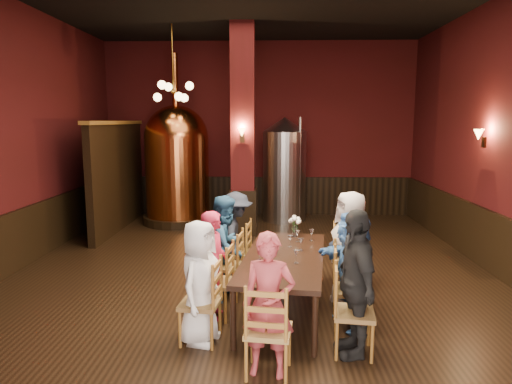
{
  "coord_description": "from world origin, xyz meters",
  "views": [
    {
      "loc": [
        0.29,
        -7.05,
        2.49
      ],
      "look_at": [
        0.06,
        0.2,
        1.35
      ],
      "focal_mm": 32.0,
      "sensor_mm": 36.0,
      "label": 1
    }
  ],
  "objects_px": {
    "steel_vessel": "(284,169)",
    "rose_vase": "(295,223)",
    "person_2": "(226,247)",
    "copper_kettle": "(177,163)",
    "dining_table": "(284,260)",
    "person_1": "(215,264)",
    "person_0": "(200,282)"
  },
  "relations": [
    {
      "from": "person_1",
      "to": "person_0",
      "type": "bearing_deg",
      "value": 166.08
    },
    {
      "from": "person_1",
      "to": "copper_kettle",
      "type": "distance_m",
      "value": 5.67
    },
    {
      "from": "dining_table",
      "to": "person_2",
      "type": "relative_size",
      "value": 1.71
    },
    {
      "from": "dining_table",
      "to": "copper_kettle",
      "type": "xyz_separation_m",
      "value": [
        -2.44,
        5.18,
        0.78
      ]
    },
    {
      "from": "person_0",
      "to": "copper_kettle",
      "type": "xyz_separation_m",
      "value": [
        -1.46,
        6.07,
        0.77
      ]
    },
    {
      "from": "person_0",
      "to": "copper_kettle",
      "type": "distance_m",
      "value": 6.29
    },
    {
      "from": "person_2",
      "to": "steel_vessel",
      "type": "distance_m",
      "value": 5.22
    },
    {
      "from": "person_0",
      "to": "steel_vessel",
      "type": "height_order",
      "value": "steel_vessel"
    },
    {
      "from": "steel_vessel",
      "to": "dining_table",
      "type": "bearing_deg",
      "value": -91.73
    },
    {
      "from": "copper_kettle",
      "to": "steel_vessel",
      "type": "distance_m",
      "value": 2.63
    },
    {
      "from": "person_0",
      "to": "person_1",
      "type": "xyz_separation_m",
      "value": [
        0.09,
        0.66,
        -0.01
      ]
    },
    {
      "from": "person_0",
      "to": "person_1",
      "type": "bearing_deg",
      "value": 9.42
    },
    {
      "from": "person_1",
      "to": "copper_kettle",
      "type": "xyz_separation_m",
      "value": [
        -1.55,
        5.4,
        0.78
      ]
    },
    {
      "from": "steel_vessel",
      "to": "rose_vase",
      "type": "height_order",
      "value": "steel_vessel"
    },
    {
      "from": "copper_kettle",
      "to": "steel_vessel",
      "type": "bearing_deg",
      "value": 7.74
    },
    {
      "from": "rose_vase",
      "to": "steel_vessel",
      "type": "bearing_deg",
      "value": 90.31
    },
    {
      "from": "person_2",
      "to": "copper_kettle",
      "type": "distance_m",
      "value": 5.08
    },
    {
      "from": "steel_vessel",
      "to": "person_0",
      "type": "bearing_deg",
      "value": -100.05
    },
    {
      "from": "person_2",
      "to": "rose_vase",
      "type": "bearing_deg",
      "value": -43.8
    },
    {
      "from": "person_2",
      "to": "rose_vase",
      "type": "relative_size",
      "value": 4.49
    },
    {
      "from": "person_1",
      "to": "copper_kettle",
      "type": "height_order",
      "value": "copper_kettle"
    },
    {
      "from": "person_1",
      "to": "copper_kettle",
      "type": "bearing_deg",
      "value": 9.45
    },
    {
      "from": "dining_table",
      "to": "copper_kettle",
      "type": "height_order",
      "value": "copper_kettle"
    },
    {
      "from": "person_1",
      "to": "rose_vase",
      "type": "height_order",
      "value": "person_1"
    },
    {
      "from": "copper_kettle",
      "to": "rose_vase",
      "type": "distance_m",
      "value": 4.98
    },
    {
      "from": "copper_kettle",
      "to": "person_2",
      "type": "bearing_deg",
      "value": -71.0
    },
    {
      "from": "person_2",
      "to": "steel_vessel",
      "type": "relative_size",
      "value": 0.57
    },
    {
      "from": "copper_kettle",
      "to": "rose_vase",
      "type": "bearing_deg",
      "value": -57.98
    },
    {
      "from": "person_1",
      "to": "copper_kettle",
      "type": "relative_size",
      "value": 0.34
    },
    {
      "from": "person_2",
      "to": "copper_kettle",
      "type": "height_order",
      "value": "copper_kettle"
    },
    {
      "from": "dining_table",
      "to": "person_2",
      "type": "distance_m",
      "value": 0.91
    },
    {
      "from": "dining_table",
      "to": "steel_vessel",
      "type": "bearing_deg",
      "value": 95.64
    }
  ]
}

